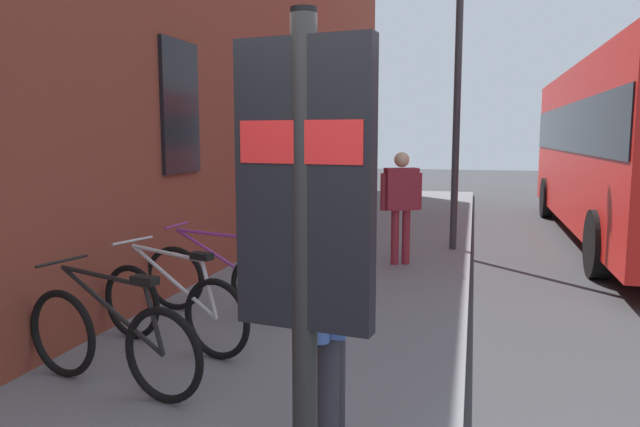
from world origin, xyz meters
TOP-DOWN VIEW (x-y plane):
  - ground at (6.00, -1.00)m, footprint 60.00×60.00m
  - sidewalk_pavement at (8.00, 1.75)m, footprint 24.00×3.50m
  - station_facade at (8.99, 3.80)m, footprint 22.00×0.65m
  - bicycle_leaning_wall at (2.65, 2.63)m, footprint 0.56×1.74m
  - bicycle_nearest_sign at (3.57, 2.61)m, footprint 0.64×1.72m
  - bicycle_by_door at (4.67, 2.65)m, footprint 0.48×1.77m
  - transit_info_sign at (0.97, 0.60)m, footprint 0.16×0.56m
  - city_bus at (11.38, -3.00)m, footprint 10.51×2.69m
  - pedestrian_crossing_street at (7.71, 1.03)m, footprint 0.42×0.59m
  - pedestrian_by_facade at (2.03, 0.75)m, footprint 0.67×0.26m
  - street_lamp at (9.17, 0.30)m, footprint 0.28×0.28m

SIDE VIEW (x-z plane):
  - ground at x=6.00m, z-range 0.00..0.00m
  - sidewalk_pavement at x=8.00m, z-range 0.00..0.12m
  - bicycle_leaning_wall at x=2.65m, z-range 0.02..1.00m
  - bicycle_by_door at x=4.67m, z-range 0.02..1.00m
  - bicycle_nearest_sign at x=3.57m, z-range 0.02..1.00m
  - pedestrian_crossing_street at x=7.71m, z-range 0.31..2.00m
  - pedestrian_by_facade at x=2.03m, z-range 0.31..2.07m
  - transit_info_sign at x=0.97m, z-range 0.52..2.92m
  - city_bus at x=11.38m, z-range 0.24..3.59m
  - street_lamp at x=9.17m, z-range 0.60..5.82m
  - station_facade at x=8.99m, z-range 0.00..7.05m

